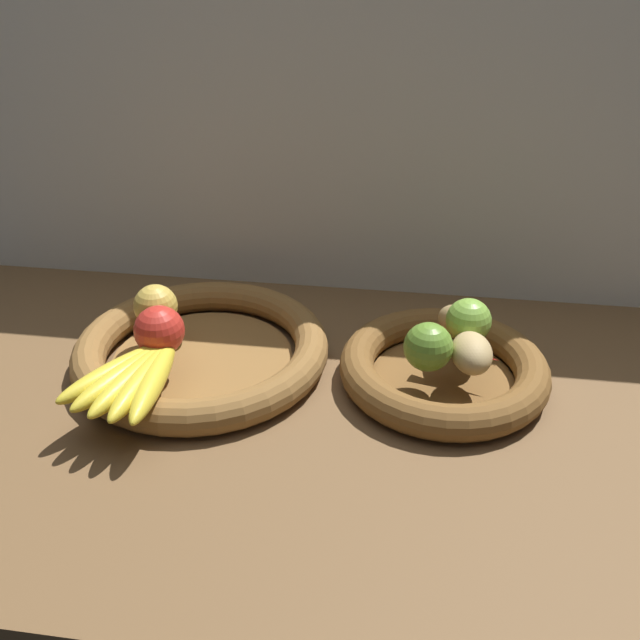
{
  "coord_description": "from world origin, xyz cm",
  "views": [
    {
      "loc": [
        9.65,
        -80.46,
        57.53
      ],
      "look_at": [
        -2.03,
        1.26,
        8.99
      ],
      "focal_mm": 37.89,
      "sensor_mm": 36.0,
      "label": 1
    }
  ],
  "objects_px": {
    "apple_red_front": "(159,331)",
    "potato_small": "(472,353)",
    "apple_golden_left": "(156,306)",
    "chili_pepper": "(461,351)",
    "fruit_bowl_right": "(443,369)",
    "lime_near": "(428,347)",
    "potato_back": "(460,323)",
    "banana_bunch_front": "(135,375)",
    "lime_far": "(468,321)",
    "fruit_bowl_left": "(202,350)"
  },
  "relations": [
    {
      "from": "potato_back",
      "to": "lime_near",
      "type": "height_order",
      "value": "lime_near"
    },
    {
      "from": "lime_near",
      "to": "potato_back",
      "type": "bearing_deg",
      "value": 61.02
    },
    {
      "from": "lime_near",
      "to": "chili_pepper",
      "type": "height_order",
      "value": "lime_near"
    },
    {
      "from": "apple_red_front",
      "to": "potato_back",
      "type": "xyz_separation_m",
      "value": [
        0.42,
        0.1,
        -0.01
      ]
    },
    {
      "from": "lime_far",
      "to": "fruit_bowl_left",
      "type": "bearing_deg",
      "value": -174.23
    },
    {
      "from": "lime_near",
      "to": "banana_bunch_front",
      "type": "bearing_deg",
      "value": -165.89
    },
    {
      "from": "chili_pepper",
      "to": "banana_bunch_front",
      "type": "bearing_deg",
      "value": -145.97
    },
    {
      "from": "lime_near",
      "to": "apple_golden_left",
      "type": "bearing_deg",
      "value": 171.85
    },
    {
      "from": "chili_pepper",
      "to": "potato_small",
      "type": "bearing_deg",
      "value": -49.47
    },
    {
      "from": "potato_small",
      "to": "lime_near",
      "type": "height_order",
      "value": "lime_near"
    },
    {
      "from": "apple_red_front",
      "to": "chili_pepper",
      "type": "height_order",
      "value": "apple_red_front"
    },
    {
      "from": "banana_bunch_front",
      "to": "chili_pepper",
      "type": "height_order",
      "value": "banana_bunch_front"
    },
    {
      "from": "potato_back",
      "to": "lime_far",
      "type": "relative_size",
      "value": 1.1
    },
    {
      "from": "lime_far",
      "to": "apple_red_front",
      "type": "bearing_deg",
      "value": -167.89
    },
    {
      "from": "lime_far",
      "to": "banana_bunch_front",
      "type": "bearing_deg",
      "value": -158.22
    },
    {
      "from": "fruit_bowl_left",
      "to": "lime_far",
      "type": "xyz_separation_m",
      "value": [
        0.39,
        0.04,
        0.06
      ]
    },
    {
      "from": "fruit_bowl_right",
      "to": "apple_golden_left",
      "type": "height_order",
      "value": "apple_golden_left"
    },
    {
      "from": "apple_red_front",
      "to": "potato_back",
      "type": "height_order",
      "value": "apple_red_front"
    },
    {
      "from": "potato_back",
      "to": "lime_near",
      "type": "distance_m",
      "value": 0.1
    },
    {
      "from": "potato_small",
      "to": "chili_pepper",
      "type": "relative_size",
      "value": 0.74
    },
    {
      "from": "fruit_bowl_left",
      "to": "apple_red_front",
      "type": "xyz_separation_m",
      "value": [
        -0.04,
        -0.05,
        0.06
      ]
    },
    {
      "from": "fruit_bowl_right",
      "to": "potato_small",
      "type": "distance_m",
      "value": 0.07
    },
    {
      "from": "apple_red_front",
      "to": "potato_back",
      "type": "bearing_deg",
      "value": 13.09
    },
    {
      "from": "apple_red_front",
      "to": "potato_small",
      "type": "distance_m",
      "value": 0.43
    },
    {
      "from": "banana_bunch_front",
      "to": "chili_pepper",
      "type": "relative_size",
      "value": 1.83
    },
    {
      "from": "fruit_bowl_right",
      "to": "banana_bunch_front",
      "type": "distance_m",
      "value": 0.43
    },
    {
      "from": "potato_small",
      "to": "chili_pepper",
      "type": "bearing_deg",
      "value": 113.35
    },
    {
      "from": "fruit_bowl_left",
      "to": "potato_back",
      "type": "height_order",
      "value": "potato_back"
    },
    {
      "from": "apple_red_front",
      "to": "lime_far",
      "type": "height_order",
      "value": "apple_red_front"
    },
    {
      "from": "apple_golden_left",
      "to": "lime_far",
      "type": "relative_size",
      "value": 0.99
    },
    {
      "from": "banana_bunch_front",
      "to": "potato_small",
      "type": "bearing_deg",
      "value": 13.13
    },
    {
      "from": "lime_far",
      "to": "fruit_bowl_right",
      "type": "bearing_deg",
      "value": -127.87
    },
    {
      "from": "fruit_bowl_right",
      "to": "lime_near",
      "type": "xyz_separation_m",
      "value": [
        -0.03,
        -0.04,
        0.06
      ]
    },
    {
      "from": "potato_back",
      "to": "chili_pepper",
      "type": "xyz_separation_m",
      "value": [
        0.0,
        -0.05,
        -0.02
      ]
    },
    {
      "from": "lime_near",
      "to": "chili_pepper",
      "type": "xyz_separation_m",
      "value": [
        0.05,
        0.03,
        -0.02
      ]
    },
    {
      "from": "lime_far",
      "to": "chili_pepper",
      "type": "height_order",
      "value": "lime_far"
    },
    {
      "from": "potato_back",
      "to": "chili_pepper",
      "type": "distance_m",
      "value": 0.05
    },
    {
      "from": "fruit_bowl_left",
      "to": "potato_small",
      "type": "bearing_deg",
      "value": -4.75
    },
    {
      "from": "chili_pepper",
      "to": "lime_far",
      "type": "bearing_deg",
      "value": 95.05
    },
    {
      "from": "apple_red_front",
      "to": "lime_far",
      "type": "xyz_separation_m",
      "value": [
        0.43,
        0.09,
        -0.0
      ]
    },
    {
      "from": "lime_far",
      "to": "chili_pepper",
      "type": "xyz_separation_m",
      "value": [
        -0.01,
        -0.05,
        -0.02
      ]
    },
    {
      "from": "lime_near",
      "to": "lime_far",
      "type": "xyz_separation_m",
      "value": [
        0.06,
        0.08,
        -0.0
      ]
    },
    {
      "from": "potato_back",
      "to": "potato_small",
      "type": "distance_m",
      "value": 0.08
    },
    {
      "from": "apple_golden_left",
      "to": "chili_pepper",
      "type": "distance_m",
      "value": 0.45
    },
    {
      "from": "apple_red_front",
      "to": "fruit_bowl_right",
      "type": "bearing_deg",
      "value": 7.54
    },
    {
      "from": "apple_golden_left",
      "to": "banana_bunch_front",
      "type": "distance_m",
      "value": 0.16
    },
    {
      "from": "fruit_bowl_left",
      "to": "lime_far",
      "type": "height_order",
      "value": "lime_far"
    },
    {
      "from": "banana_bunch_front",
      "to": "lime_far",
      "type": "distance_m",
      "value": 0.47
    },
    {
      "from": "potato_small",
      "to": "potato_back",
      "type": "bearing_deg",
      "value": 98.97
    },
    {
      "from": "apple_red_front",
      "to": "lime_far",
      "type": "bearing_deg",
      "value": 12.11
    }
  ]
}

